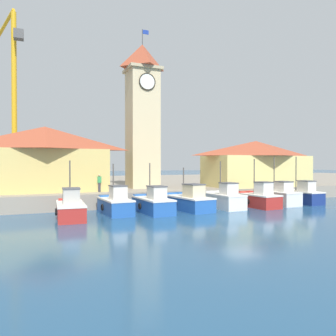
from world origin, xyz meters
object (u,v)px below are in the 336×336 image
Objects in this scene: clock_tower at (142,112)px; warehouse_right at (256,163)px; fishing_boat_far_left at (71,208)px; fishing_boat_right_outer at (301,195)px; port_crane_near at (13,117)px; dock_worker_near_tower at (99,183)px; fishing_boat_mid_left at (188,201)px; warehouse_left at (45,158)px; fishing_boat_right_inner at (278,196)px; fishing_boat_mid_right at (258,198)px; fishing_boat_center at (224,199)px; fishing_boat_left_inner at (153,203)px; fishing_boat_left_outer at (115,204)px.

clock_tower reaches higher than warehouse_right.
fishing_boat_right_outer is at bearing 2.37° from fishing_boat_far_left.
port_crane_near is (-12.85, 6.80, -0.28)m from clock_tower.
fishing_boat_far_left is at bearing -118.59° from dock_worker_near_tower.
fishing_boat_mid_left is 0.48× the size of warehouse_left.
fishing_boat_far_left is 19.34m from fishing_boat_right_inner.
fishing_boat_far_left reaches higher than fishing_boat_mid_left.
fishing_boat_mid_right reaches higher than fishing_boat_far_left.
warehouse_right is at bearing 37.38° from fishing_boat_center.
fishing_boat_center reaches higher than fishing_boat_left_inner.
port_crane_near reaches higher than clock_tower.
warehouse_left is (-14.52, 7.73, 3.64)m from fishing_boat_center.
clock_tower is at bearing 118.36° from fishing_boat_center.
fishing_boat_mid_left is at bearing 179.91° from fishing_boat_right_inner.
fishing_boat_left_outer is at bearing 179.12° from fishing_boat_right_inner.
fishing_boat_left_outer is 1.02× the size of fishing_boat_center.
fishing_boat_mid_right is at bearing -171.53° from fishing_boat_right_outer.
fishing_boat_mid_left is 1.27× the size of fishing_boat_center.
fishing_boat_left_outer is 2.68× the size of dock_worker_near_tower.
port_crane_near is at bearing 132.77° from fishing_boat_mid_left.
dock_worker_near_tower is (-3.30, 5.17, 1.44)m from fishing_boat_left_inner.
fishing_boat_far_left is 1.08× the size of fishing_boat_mid_right.
fishing_boat_left_inner is 12.50m from clock_tower.
warehouse_right reaches higher than dock_worker_near_tower.
fishing_boat_center is 0.36× the size of warehouse_right.
clock_tower is (4.91, 8.26, 8.63)m from fishing_boat_left_outer.
fishing_boat_right_outer reaches higher than fishing_boat_mid_left.
fishing_boat_right_inner is at bearing -37.93° from clock_tower.
fishing_boat_right_inner is (2.96, 0.80, 0.02)m from fishing_boat_mid_right.
fishing_boat_mid_right is (6.65, -0.82, 0.02)m from fishing_boat_mid_left.
clock_tower is at bearing 34.46° from dock_worker_near_tower.
fishing_boat_center is 0.98× the size of fishing_boat_mid_right.
fishing_boat_mid_right is 19.96m from warehouse_left.
fishing_boat_mid_right is at bearing -6.99° from fishing_boat_mid_left.
warehouse_left is at bearing 135.01° from fishing_boat_left_inner.
clock_tower is (-1.30, 8.48, 8.64)m from fishing_boat_mid_left.
clock_tower reaches higher than fishing_boat_right_inner.
fishing_boat_left_outer is at bearing 177.29° from fishing_boat_center.
fishing_boat_left_outer is 0.93× the size of fishing_boat_right_outer.
fishing_boat_left_inner is at bearing -57.42° from dock_worker_near_tower.
dock_worker_near_tower is (-19.06, 4.80, 1.41)m from fishing_boat_right_outer.
fishing_boat_right_inner is at bearing 15.16° from fishing_boat_mid_right.
fishing_boat_right_outer is at bearing -82.22° from warehouse_right.
fishing_boat_mid_left is 0.46× the size of warehouse_right.
warehouse_right reaches higher than fishing_boat_left_inner.
warehouse_left reaches higher than fishing_boat_left_inner.
warehouse_right is at bearing 97.78° from fishing_boat_right_outer.
fishing_boat_right_inner is (6.20, 0.21, 0.00)m from fishing_boat_center.
port_crane_near is (-25.79, 9.22, 5.12)m from warehouse_right.
fishing_boat_left_outer is at bearing 179.46° from fishing_boat_right_outer.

